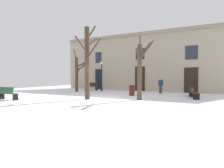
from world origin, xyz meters
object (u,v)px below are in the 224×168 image
Objects in this scene: tree_left_of_center at (140,70)px; streetlamp at (102,72)px; bench_by_litter_bin at (8,93)px; bench_near_lamp at (194,93)px; person_crossing_plaza at (161,85)px; litter_bin at (132,90)px; bench_facing_shops at (191,90)px; tree_center at (77,72)px; bench_back_to_back_right at (91,86)px; tree_near_facade at (87,61)px.

tree_left_of_center is 1.27× the size of streetlamp.
bench_near_lamp is at bearing -151.47° from bench_by_litter_bin.
person_crossing_plaza is (6.46, 0.49, -1.27)m from streetlamp.
litter_bin is 5.03m from bench_facing_shops.
bench_by_litter_bin is (-6.72, -7.02, 0.02)m from litter_bin.
bench_near_lamp is 1.17× the size of bench_by_litter_bin.
tree_center reaches higher than bench_by_litter_bin.
tree_left_of_center is 2.66× the size of bench_by_litter_bin.
tree_center is at bearing -145.67° from person_crossing_plaza.
tree_center reaches higher than streetlamp.
bench_back_to_back_right is at bearing 153.92° from litter_bin.
bench_back_to_back_right reaches higher than bench_facing_shops.
bench_near_lamp is 13.81m from bench_by_litter_bin.
bench_near_lamp is at bearing -3.93° from tree_center.
tree_center is at bearing 156.71° from tree_left_of_center.
streetlamp is 3.87× the size of litter_bin.
tree_center is 2.89× the size of bench_by_litter_bin.
streetlamp is at bearing 64.10° from bench_near_lamp.
streetlamp is 2.21× the size of person_crossing_plaza.
tree_near_facade is at bearing -66.56° from streetlamp.
bench_by_litter_bin is 13.27m from person_crossing_plaza.
tree_near_facade is 3.86m from tree_left_of_center.
tree_left_of_center is 5.96m from person_crossing_plaza.
litter_bin is 7.22m from bench_back_to_back_right.
streetlamp is 5.75m from litter_bin.
streetlamp is (-6.45, 5.32, -0.06)m from tree_left_of_center.
bench_back_to_back_right is (-8.16, 5.74, -1.71)m from tree_left_of_center.
bench_back_to_back_right reaches higher than litter_bin.
tree_left_of_center is 10.12m from bench_back_to_back_right.
bench_near_lamp is 4.42m from person_crossing_plaza.
bench_back_to_back_right is (-4.65, 7.20, -2.35)m from tree_near_facade.
tree_center reaches higher than bench_near_lamp.
streetlamp is 2.02× the size of bench_facing_shops.
litter_bin is 0.46× the size of bench_near_lamp.
bench_near_lamp is 1.23× the size of person_crossing_plaza.
tree_near_facade is at bearing -67.29° from bench_back_to_back_right.
person_crossing_plaza is at bearing 4.37° from streetlamp.
bench_near_lamp is (3.30, 2.89, -1.73)m from tree_left_of_center.
litter_bin is at bearing -137.34° from bench_by_litter_bin.
tree_near_facade is 2.88× the size of bench_near_lamp.
person_crossing_plaza reaches higher than litter_bin.
person_crossing_plaza reaches higher than bench_near_lamp.
bench_back_to_back_right reaches higher than bench_near_lamp.
tree_left_of_center is 3.52m from litter_bin.
tree_left_of_center is (8.63, -3.71, 0.08)m from tree_center.
tree_left_of_center is 4.90× the size of litter_bin.
tree_near_facade reaches higher than bench_back_to_back_right.
bench_facing_shops is 14.52m from bench_by_litter_bin.
bench_back_to_back_right is 10.20m from bench_by_litter_bin.
bench_by_litter_bin is at bearing -101.47° from bench_back_to_back_right.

